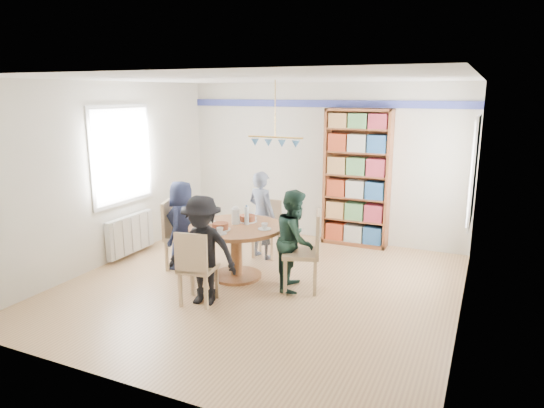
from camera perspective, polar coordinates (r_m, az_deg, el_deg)
The scene contains 14 objects.
ground at distance 6.59m, azimuth -1.46°, elevation -9.65°, with size 5.00×5.00×0.00m, color tan.
room_shell at distance 7.03m, azimuth -0.36°, elevation 5.74°, with size 5.00×5.00×5.00m.
radiator at distance 7.99m, azimuth -16.32°, elevation -3.42°, with size 0.12×1.00×0.60m.
dining_table at distance 6.74m, azimuth -4.23°, elevation -4.13°, with size 1.30×1.30×0.75m.
chair_left at distance 7.24m, azimuth -11.27°, elevation -3.14°, with size 0.57×0.57×1.01m.
chair_right at distance 6.29m, azimuth 4.24°, elevation -5.15°, with size 0.59×0.59×1.05m.
chair_far at distance 7.65m, azimuth -0.49°, elevation -2.52°, with size 0.42×0.42×0.89m.
chair_near at distance 5.94m, azimuth -9.01°, elevation -7.07°, with size 0.47×0.47×0.94m.
person_left at distance 7.19m, azimuth -10.50°, elevation -2.44°, with size 0.63×0.41×1.30m, color #1A203A.
person_right at distance 6.34m, azimuth 2.74°, elevation -4.22°, with size 0.64×0.50×1.33m, color #183127.
person_far at distance 7.50m, azimuth -1.22°, elevation -1.29°, with size 0.50×0.33×1.37m, color gray.
person_near at distance 5.93m, azimuth -8.17°, elevation -5.44°, with size 0.87×0.50×1.35m, color black.
bookshelf at distance 8.18m, azimuth 9.95°, elevation 2.86°, with size 1.09×0.33×2.28m.
tableware at distance 6.70m, azimuth -4.33°, elevation -1.98°, with size 1.05×1.05×0.28m.
Camera 1 is at (2.67, -5.46, 2.54)m, focal length 32.00 mm.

